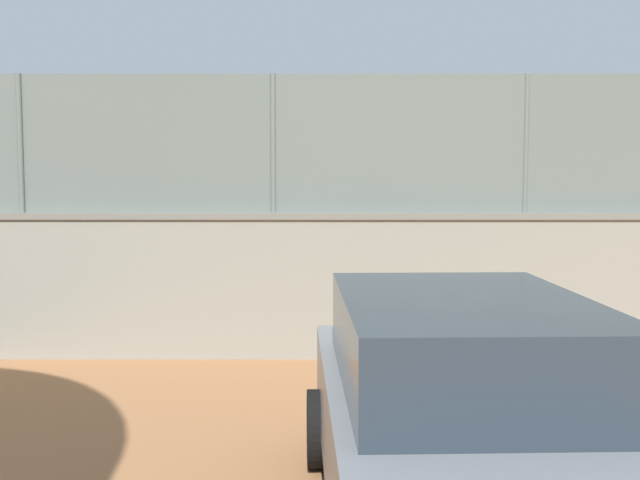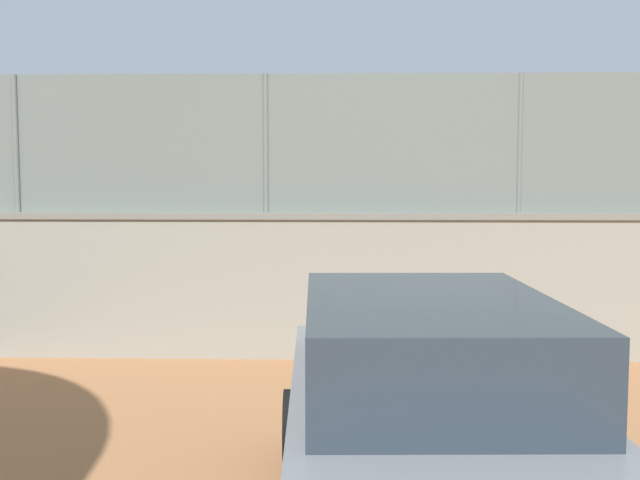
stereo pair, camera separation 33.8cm
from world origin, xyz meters
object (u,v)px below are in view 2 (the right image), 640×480
object	(u,v)px
player_foreground_swinging	(282,238)
player_baseline_waiting	(369,257)
spare_ball_by_wall	(421,334)
parked_car_grey	(432,423)
player_at_service_line	(181,235)
sports_ball	(218,282)

from	to	relation	value
player_foreground_swinging	player_baseline_waiting	bearing A→B (deg)	111.56
player_baseline_waiting	player_foreground_swinging	bearing A→B (deg)	-68.44
player_baseline_waiting	spare_ball_by_wall	size ratio (longest dim) A/B	9.33
parked_car_grey	player_baseline_waiting	bearing A→B (deg)	-89.37
player_at_service_line	spare_ball_by_wall	distance (m)	7.94
player_foreground_swinging	spare_ball_by_wall	bearing A→B (deg)	110.17
player_at_service_line	parked_car_grey	distance (m)	13.15
player_baseline_waiting	parked_car_grey	bearing A→B (deg)	90.63
player_foreground_swinging	sports_ball	world-z (taller)	player_foreground_swinging
player_foreground_swinging	sports_ball	xyz separation A→B (m)	(1.22, 1.58, -0.80)
player_at_service_line	parked_car_grey	bearing A→B (deg)	108.47
player_foreground_swinging	sports_ball	distance (m)	2.15
parked_car_grey	spare_ball_by_wall	bearing A→B (deg)	-95.26
sports_ball	spare_ball_by_wall	size ratio (longest dim) A/B	1.06
player_baseline_waiting	sports_ball	distance (m)	4.45
spare_ball_by_wall	parked_car_grey	bearing A→B (deg)	84.74
sports_ball	parked_car_grey	size ratio (longest dim) A/B	0.04
player_at_service_line	parked_car_grey	world-z (taller)	player_at_service_line
player_at_service_line	spare_ball_by_wall	xyz separation A→B (m)	(-4.73, 6.31, -0.92)
player_at_service_line	player_foreground_swinging	bearing A→B (deg)	-166.92
spare_ball_by_wall	sports_ball	bearing A→B (deg)	-54.62
player_at_service_line	spare_ball_by_wall	world-z (taller)	player_at_service_line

